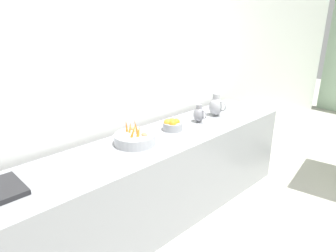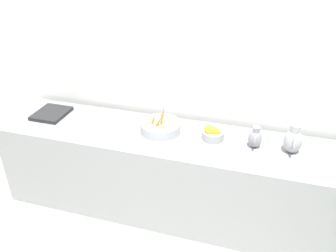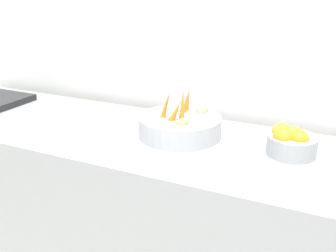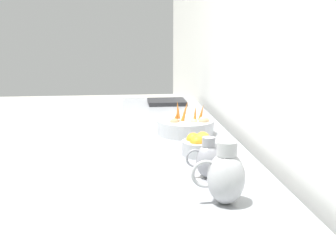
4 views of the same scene
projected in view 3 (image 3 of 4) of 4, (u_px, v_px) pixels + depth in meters
name	position (u px, v px, depth m)	size (l,w,h in m)	color
prep_counter	(201.00, 232.00, 1.79)	(0.70, 3.30, 0.86)	gray
vegetable_colander	(180.00, 126.00, 1.73)	(0.37, 0.37, 0.22)	#ADAFB5
orange_bowl	(291.00, 141.00, 1.54)	(0.20, 0.20, 0.12)	#9EA0A5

